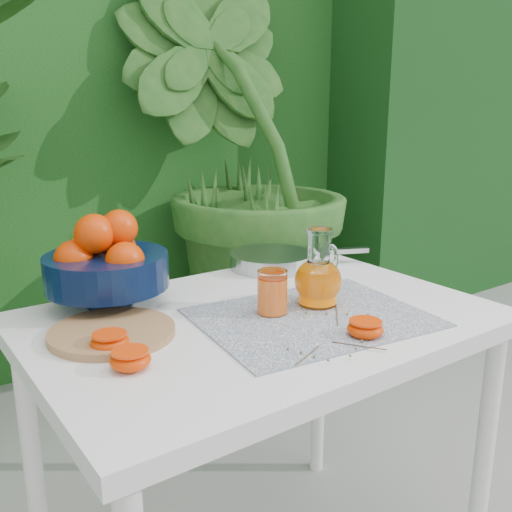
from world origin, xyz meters
TOP-DOWN VIEW (x-y plane):
  - hedge_backdrop at (0.06, 2.06)m, footprint 8.00×1.65m
  - potted_plant_right at (0.73, 1.25)m, footprint 2.58×2.58m
  - white_table at (0.00, 0.05)m, footprint 1.00×0.70m
  - placemat at (0.08, -0.03)m, footprint 0.52×0.43m
  - cutting_board at (-0.31, 0.13)m, footprint 0.33×0.33m
  - fruit_bowl at (-0.25, 0.31)m, footprint 0.35×0.35m
  - juice_pitcher at (0.14, 0.02)m, footprint 0.17×0.14m
  - juice_tumbler at (0.02, 0.03)m, footprint 0.08×0.08m
  - saute_pan at (0.25, 0.34)m, footprint 0.43×0.31m
  - orange_halves at (-0.20, -0.05)m, footprint 0.53×0.32m
  - thyme_sprigs at (0.04, -0.15)m, footprint 0.29×0.24m

SIDE VIEW (x-z plane):
  - white_table at x=0.00m, z-range 0.29..1.04m
  - placemat at x=0.08m, z-range 0.75..0.75m
  - thyme_sprigs at x=0.04m, z-range 0.75..0.76m
  - cutting_board at x=-0.31m, z-range 0.75..0.77m
  - orange_halves at x=-0.20m, z-range 0.75..0.79m
  - saute_pan at x=0.25m, z-range 0.75..0.80m
  - juice_tumbler at x=0.02m, z-range 0.75..0.85m
  - juice_pitcher at x=0.14m, z-range 0.73..0.91m
  - fruit_bowl at x=-0.25m, z-range 0.74..0.96m
  - potted_plant_right at x=0.73m, z-range 0.00..1.83m
  - hedge_backdrop at x=0.06m, z-range -0.06..2.44m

